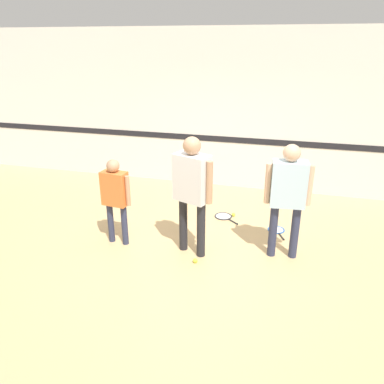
{
  "coord_description": "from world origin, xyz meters",
  "views": [
    {
      "loc": [
        1.24,
        -4.67,
        2.91
      ],
      "look_at": [
        -0.02,
        0.0,
        0.96
      ],
      "focal_mm": 35.0,
      "sensor_mm": 36.0,
      "label": 1
    }
  ],
  "objects_px": {
    "person_student_right": "(288,190)",
    "tennis_ball_near_instructor": "(195,261)",
    "person_instructor": "(192,184)",
    "tennis_ball_by_spare_racket": "(234,215)",
    "racket_spare_on_floor": "(224,217)",
    "racket_second_spare": "(277,230)",
    "person_student_left": "(115,193)"
  },
  "relations": [
    {
      "from": "person_student_right",
      "to": "tennis_ball_near_instructor",
      "type": "bearing_deg",
      "value": 17.63
    },
    {
      "from": "person_instructor",
      "to": "tennis_ball_by_spare_racket",
      "type": "distance_m",
      "value": 1.78
    },
    {
      "from": "racket_spare_on_floor",
      "to": "tennis_ball_near_instructor",
      "type": "relative_size",
      "value": 7.96
    },
    {
      "from": "racket_second_spare",
      "to": "tennis_ball_by_spare_racket",
      "type": "height_order",
      "value": "tennis_ball_by_spare_racket"
    },
    {
      "from": "person_student_left",
      "to": "racket_second_spare",
      "type": "relative_size",
      "value": 2.63
    },
    {
      "from": "tennis_ball_by_spare_racket",
      "to": "person_instructor",
      "type": "bearing_deg",
      "value": -106.19
    },
    {
      "from": "tennis_ball_by_spare_racket",
      "to": "racket_second_spare",
      "type": "bearing_deg",
      "value": -25.06
    },
    {
      "from": "person_student_left",
      "to": "racket_second_spare",
      "type": "bearing_deg",
      "value": 30.49
    },
    {
      "from": "person_student_left",
      "to": "tennis_ball_near_instructor",
      "type": "bearing_deg",
      "value": -4.36
    },
    {
      "from": "person_instructor",
      "to": "person_student_left",
      "type": "bearing_deg",
      "value": -158.25
    },
    {
      "from": "person_instructor",
      "to": "tennis_ball_by_spare_racket",
      "type": "xyz_separation_m",
      "value": [
        0.4,
        1.38,
        -1.05
      ]
    },
    {
      "from": "tennis_ball_near_instructor",
      "to": "racket_spare_on_floor",
      "type": "bearing_deg",
      "value": 85.7
    },
    {
      "from": "tennis_ball_near_instructor",
      "to": "tennis_ball_by_spare_racket",
      "type": "height_order",
      "value": "same"
    },
    {
      "from": "person_instructor",
      "to": "tennis_ball_by_spare_racket",
      "type": "bearing_deg",
      "value": 94.8
    },
    {
      "from": "person_student_left",
      "to": "tennis_ball_by_spare_racket",
      "type": "distance_m",
      "value": 2.25
    },
    {
      "from": "racket_spare_on_floor",
      "to": "racket_second_spare",
      "type": "distance_m",
      "value": 0.98
    },
    {
      "from": "person_student_right",
      "to": "racket_spare_on_floor",
      "type": "xyz_separation_m",
      "value": [
        -1.05,
        1.06,
        -1.03
      ]
    },
    {
      "from": "racket_spare_on_floor",
      "to": "tennis_ball_near_instructor",
      "type": "bearing_deg",
      "value": -54.1
    },
    {
      "from": "person_student_right",
      "to": "racket_spare_on_floor",
      "type": "height_order",
      "value": "person_student_right"
    },
    {
      "from": "person_instructor",
      "to": "racket_spare_on_floor",
      "type": "xyz_separation_m",
      "value": [
        0.24,
        1.3,
        -1.07
      ]
    },
    {
      "from": "person_instructor",
      "to": "person_student_left",
      "type": "distance_m",
      "value": 1.2
    },
    {
      "from": "person_student_left",
      "to": "racket_second_spare",
      "type": "distance_m",
      "value": 2.7
    },
    {
      "from": "person_student_right",
      "to": "tennis_ball_near_instructor",
      "type": "height_order",
      "value": "person_student_right"
    },
    {
      "from": "person_student_right",
      "to": "person_instructor",
      "type": "bearing_deg",
      "value": 4.43
    },
    {
      "from": "person_instructor",
      "to": "racket_second_spare",
      "type": "bearing_deg",
      "value": 61.65
    },
    {
      "from": "person_student_left",
      "to": "racket_second_spare",
      "type": "xyz_separation_m",
      "value": [
        2.36,
        1.03,
        -0.82
      ]
    },
    {
      "from": "racket_second_spare",
      "to": "tennis_ball_near_instructor",
      "type": "bearing_deg",
      "value": -62.96
    },
    {
      "from": "person_instructor",
      "to": "person_student_right",
      "type": "xyz_separation_m",
      "value": [
        1.29,
        0.24,
        -0.05
      ]
    },
    {
      "from": "person_student_left",
      "to": "person_student_right",
      "type": "height_order",
      "value": "person_student_right"
    },
    {
      "from": "tennis_ball_by_spare_racket",
      "to": "racket_spare_on_floor",
      "type": "bearing_deg",
      "value": -153.99
    },
    {
      "from": "racket_spare_on_floor",
      "to": "tennis_ball_by_spare_racket",
      "type": "bearing_deg",
      "value": 66.21
    },
    {
      "from": "tennis_ball_near_instructor",
      "to": "person_instructor",
      "type": "bearing_deg",
      "value": 113.93
    }
  ]
}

